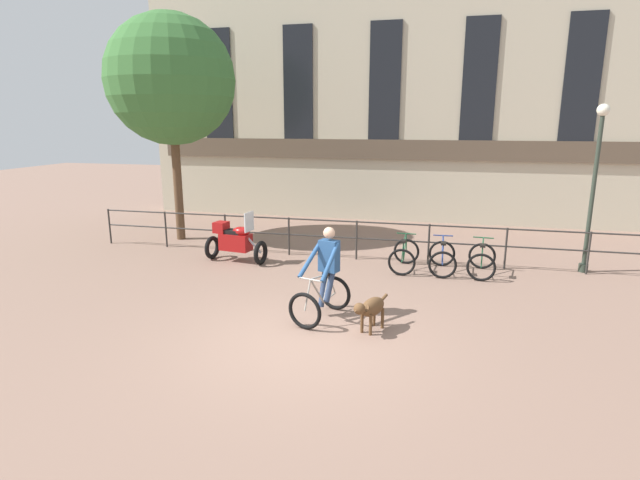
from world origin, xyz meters
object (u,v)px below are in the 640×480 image
(dog, at_px, (371,308))
(parked_bicycle_mid_left, at_px, (442,258))
(parked_motorcycle, at_px, (235,241))
(parked_bicycle_mid_right, at_px, (482,260))
(cyclist_with_bike, at_px, (324,278))
(street_lamp, at_px, (594,180))
(parked_bicycle_near_lamp, at_px, (404,256))

(dog, bearing_deg, parked_bicycle_mid_left, 98.38)
(dog, distance_m, parked_bicycle_mid_left, 4.11)
(parked_motorcycle, relative_size, parked_bicycle_mid_left, 1.48)
(parked_motorcycle, height_order, parked_bicycle_mid_right, parked_motorcycle)
(cyclist_with_bike, xyz_separation_m, parked_motorcycle, (-3.13, 3.13, -0.20))
(cyclist_with_bike, xyz_separation_m, street_lamp, (5.52, 4.29, 1.49))
(cyclist_with_bike, distance_m, parked_bicycle_mid_left, 4.07)
(cyclist_with_bike, xyz_separation_m, dog, (0.94, -0.48, -0.33))
(dog, distance_m, parked_bicycle_mid_right, 4.46)
(street_lamp, bearing_deg, dog, -133.73)
(parked_bicycle_near_lamp, relative_size, street_lamp, 0.28)
(cyclist_with_bike, bearing_deg, parked_motorcycle, 152.17)
(cyclist_with_bike, xyz_separation_m, parked_bicycle_mid_right, (3.06, 3.44, -0.41))
(dog, relative_size, parked_bicycle_near_lamp, 0.85)
(parked_bicycle_near_lamp, xyz_separation_m, parked_bicycle_mid_right, (1.84, 0.00, 0.00))
(parked_bicycle_near_lamp, bearing_deg, parked_bicycle_mid_right, -178.00)
(dog, distance_m, parked_motorcycle, 5.44)
(parked_bicycle_mid_left, height_order, parked_bicycle_mid_right, same)
(cyclist_with_bike, relative_size, parked_motorcycle, 1.02)
(parked_bicycle_mid_right, bearing_deg, cyclist_with_bike, 53.39)
(parked_bicycle_mid_right, bearing_deg, street_lamp, -155.80)
(parked_bicycle_mid_left, relative_size, street_lamp, 0.28)
(parked_bicycle_near_lamp, bearing_deg, cyclist_with_bike, 72.42)
(cyclist_with_bike, height_order, parked_bicycle_mid_left, cyclist_with_bike)
(cyclist_with_bike, height_order, parked_motorcycle, cyclist_with_bike)
(parked_bicycle_near_lamp, bearing_deg, parked_bicycle_mid_left, -178.00)
(cyclist_with_bike, height_order, parked_bicycle_mid_right, cyclist_with_bike)
(dog, xyz_separation_m, street_lamp, (4.57, 4.78, 1.81))
(parked_bicycle_near_lamp, bearing_deg, parked_motorcycle, 6.12)
(dog, relative_size, parked_bicycle_mid_left, 0.86)
(cyclist_with_bike, distance_m, parked_motorcycle, 4.43)
(parked_bicycle_near_lamp, distance_m, parked_bicycle_mid_right, 1.84)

